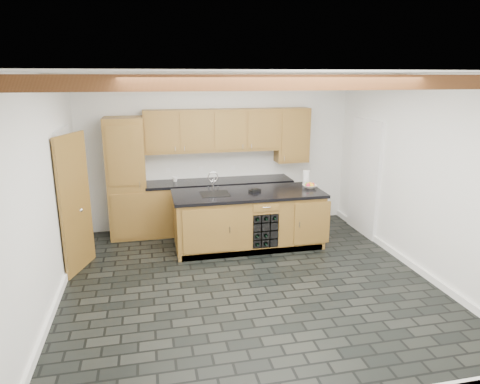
% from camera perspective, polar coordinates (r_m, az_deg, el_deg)
% --- Properties ---
extents(ground, '(5.00, 5.00, 0.00)m').
position_cam_1_polar(ground, '(6.07, 1.12, -11.87)').
color(ground, black).
rests_on(ground, ground).
extents(room_shell, '(5.01, 5.00, 5.00)m').
position_cam_1_polar(room_shell, '(6.03, -0.76, 3.38)').
color(room_shell, white).
rests_on(room_shell, ground).
extents(back_cabinetry, '(3.65, 0.62, 2.20)m').
position_cam_1_polar(back_cabinetry, '(7.75, -5.36, 1.83)').
color(back_cabinetry, olive).
rests_on(back_cabinetry, ground).
extents(island, '(2.48, 0.96, 0.93)m').
position_cam_1_polar(island, '(7.11, 1.16, -3.66)').
color(island, olive).
rests_on(island, ground).
extents(faucet, '(0.45, 0.40, 0.34)m').
position_cam_1_polar(faucet, '(6.90, -3.41, 0.08)').
color(faucet, black).
rests_on(faucet, island).
extents(kitchen_scale, '(0.21, 0.17, 0.06)m').
position_cam_1_polar(kitchen_scale, '(6.99, 1.98, 0.23)').
color(kitchen_scale, black).
rests_on(kitchen_scale, island).
extents(fruit_bowl, '(0.27, 0.27, 0.06)m').
position_cam_1_polar(fruit_bowl, '(7.33, 9.28, 0.74)').
color(fruit_bowl, silver).
rests_on(fruit_bowl, island).
extents(fruit_cluster, '(0.16, 0.17, 0.07)m').
position_cam_1_polar(fruit_cluster, '(7.32, 9.29, 0.97)').
color(fruit_cluster, red).
rests_on(fruit_cluster, fruit_bowl).
extents(paper_towel, '(0.12, 0.12, 0.24)m').
position_cam_1_polar(paper_towel, '(7.57, 8.83, 1.94)').
color(paper_towel, white).
rests_on(paper_towel, island).
extents(mug, '(0.13, 0.13, 0.09)m').
position_cam_1_polar(mug, '(7.75, -8.65, 1.70)').
color(mug, white).
rests_on(mug, back_cabinetry).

